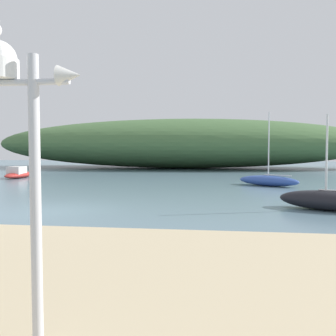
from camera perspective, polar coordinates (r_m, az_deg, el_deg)
The scene contains 6 objects.
ground_plane at distance 14.71m, azimuth -17.41°, elevation -6.44°, with size 120.00×120.00×0.00m, color slate.
distant_hill at distance 45.89m, azimuth 1.93°, elevation 3.86°, with size 47.76×15.48×6.13m, color #476B3D.
mast_structure at distance 4.30m, azimuth -23.12°, elevation 9.48°, with size 1.15×0.44×3.35m.
motorboat_by_sandbar at distance 32.21m, azimuth -22.44°, elevation -0.83°, with size 1.45×3.95×0.96m.
sailboat_west_reach at distance 15.43m, azimuth 23.54°, elevation -4.65°, with size 3.72×2.67×3.73m.
sailboat_centre_water at distance 24.23m, azimuth 15.48°, elevation -1.90°, with size 4.03×3.19×4.74m.
Camera 1 is at (6.11, -13.17, 2.38)m, focal length 38.78 mm.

